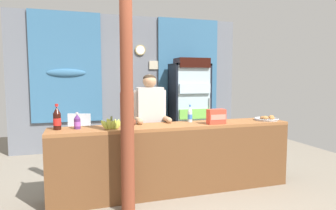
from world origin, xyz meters
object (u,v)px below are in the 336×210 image
timber_post (127,98)px  pastry_tray (267,119)px  stall_counter (177,153)px  drink_fridge (190,100)px  shopkeeper (150,116)px  plastic_lawn_chair (77,135)px  banana_bunch (111,124)px  snack_box_crackers (216,117)px  bottle_shelf_rack (150,120)px  soda_bottle_cola (57,119)px  soda_bottle_grape_soda (77,122)px  soda_bottle_water (190,115)px

timber_post → pastry_tray: size_ratio=7.92×
stall_counter → drink_fridge: drink_fridge is taller
timber_post → shopkeeper: size_ratio=1.74×
plastic_lawn_chair → banana_bunch: size_ratio=3.17×
snack_box_crackers → pastry_tray: (0.86, 0.09, -0.08)m
bottle_shelf_rack → pastry_tray: size_ratio=3.60×
banana_bunch → soda_bottle_cola: bearing=165.0°
pastry_tray → timber_post: bearing=-169.7°
stall_counter → drink_fridge: size_ratio=1.66×
stall_counter → pastry_tray: pastry_tray is taller
soda_bottle_cola → pastry_tray: size_ratio=0.90×
stall_counter → timber_post: (-0.70, -0.31, 0.75)m
timber_post → snack_box_crackers: size_ratio=11.47×
soda_bottle_grape_soda → snack_box_crackers: (1.77, -0.16, 0.01)m
soda_bottle_water → pastry_tray: soda_bottle_water is taller
timber_post → pastry_tray: (2.09, 0.38, -0.37)m
bottle_shelf_rack → pastry_tray: bottle_shelf_rack is taller
shopkeeper → stall_counter: bearing=-64.3°
plastic_lawn_chair → soda_bottle_cola: 1.87m
plastic_lawn_chair → soda_bottle_grape_soda: bearing=-89.5°
plastic_lawn_chair → soda_bottle_water: size_ratio=3.59×
soda_bottle_cola → soda_bottle_grape_soda: soda_bottle_cola is taller
banana_bunch → shopkeeper: bearing=40.3°
soda_bottle_cola → drink_fridge: bearing=39.7°
timber_post → bottle_shelf_rack: timber_post is taller
timber_post → bottle_shelf_rack: size_ratio=2.20×
bottle_shelf_rack → plastic_lawn_chair: (-1.45, -0.42, -0.15)m
drink_fridge → timber_post: bearing=-124.5°
drink_fridge → shopkeeper: 2.18m
shopkeeper → snack_box_crackers: bearing=-33.6°
soda_bottle_water → plastic_lawn_chair: bearing=132.0°
soda_bottle_grape_soda → bottle_shelf_rack: bearing=57.0°
stall_counter → soda_bottle_grape_soda: 1.31m
stall_counter → shopkeeper: 0.70m
timber_post → soda_bottle_water: timber_post is taller
soda_bottle_cola → soda_bottle_water: soda_bottle_cola is taller
plastic_lawn_chair → soda_bottle_water: soda_bottle_water is taller
bottle_shelf_rack → soda_bottle_cola: size_ratio=4.02×
soda_bottle_grape_soda → timber_post: bearing=-40.2°
timber_post → soda_bottle_grape_soda: size_ratio=13.51×
bottle_shelf_rack → pastry_tray: 2.59m
shopkeeper → banana_bunch: bearing=-139.7°
stall_counter → pastry_tray: 1.45m
snack_box_crackers → bottle_shelf_rack: bearing=97.9°
bottle_shelf_rack → timber_post: bearing=-108.8°
snack_box_crackers → banana_bunch: snack_box_crackers is taller
stall_counter → plastic_lawn_chair: bearing=122.8°
timber_post → soda_bottle_cola: size_ratio=8.83×
soda_bottle_cola → soda_bottle_water: (1.73, 0.09, -0.03)m
soda_bottle_water → stall_counter: bearing=-137.1°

